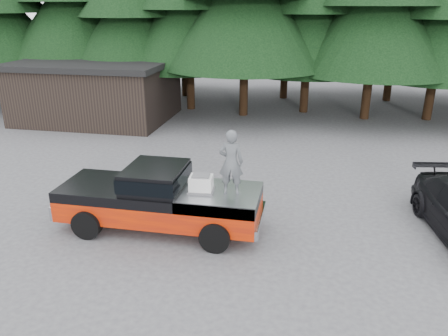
% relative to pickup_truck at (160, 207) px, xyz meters
% --- Properties ---
extents(ground, '(120.00, 120.00, 0.00)m').
position_rel_pickup_truck_xyz_m(ground, '(1.24, -0.18, -0.67)').
color(ground, '#454547').
rests_on(ground, ground).
extents(pickup_truck, '(6.00, 2.04, 1.33)m').
position_rel_pickup_truck_xyz_m(pickup_truck, '(0.00, 0.00, 0.00)').
color(pickup_truck, red).
rests_on(pickup_truck, ground).
extents(truck_cab, '(1.66, 1.90, 0.59)m').
position_rel_pickup_truck_xyz_m(truck_cab, '(-0.10, 0.00, 0.96)').
color(truck_cab, black).
rests_on(truck_cab, pickup_truck).
extents(air_compressor, '(0.67, 0.57, 0.43)m').
position_rel_pickup_truck_xyz_m(air_compressor, '(1.27, -0.10, 0.88)').
color(air_compressor, silver).
rests_on(air_compressor, pickup_truck).
extents(man_on_bed, '(0.70, 0.49, 1.83)m').
position_rel_pickup_truck_xyz_m(man_on_bed, '(2.11, -0.08, 1.58)').
color(man_on_bed, '#505356').
rests_on(man_on_bed, pickup_truck).
extents(utility_building, '(8.40, 6.40, 3.30)m').
position_rel_pickup_truck_xyz_m(utility_building, '(-7.76, 11.82, 1.00)').
color(utility_building, black).
rests_on(utility_building, ground).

